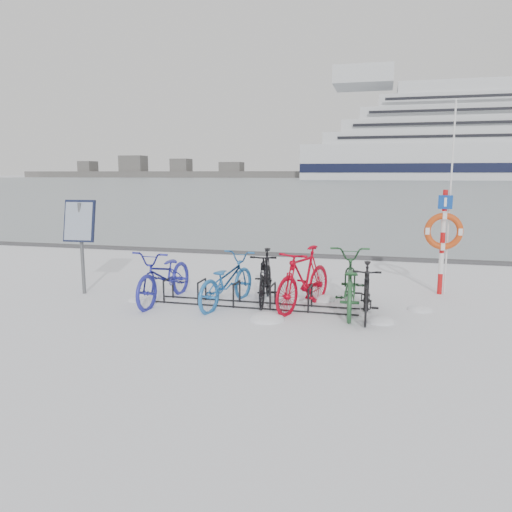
# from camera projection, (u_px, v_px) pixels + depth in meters

# --- Properties ---
(ground) EXTENTS (900.00, 900.00, 0.00)m
(ground) POSITION_uv_depth(u_px,v_px,m) (254.00, 306.00, 9.67)
(ground) COLOR white
(ground) RESTS_ON ground
(ice_sheet) EXTENTS (400.00, 298.00, 0.02)m
(ice_sheet) POSITION_uv_depth(u_px,v_px,m) (376.00, 181.00, 157.85)
(ice_sheet) COLOR #919CA4
(ice_sheet) RESTS_ON ground
(quay_edge) EXTENTS (400.00, 0.25, 0.10)m
(quay_edge) POSITION_uv_depth(u_px,v_px,m) (302.00, 255.00, 15.30)
(quay_edge) COLOR #3F3F42
(quay_edge) RESTS_ON ground
(bike_rack) EXTENTS (4.00, 0.48, 0.46)m
(bike_rack) POSITION_uv_depth(u_px,v_px,m) (254.00, 297.00, 9.64)
(bike_rack) COLOR black
(bike_rack) RESTS_ON ground
(info_board) EXTENTS (0.68, 0.30, 2.00)m
(info_board) POSITION_uv_depth(u_px,v_px,m) (80.00, 227.00, 10.43)
(info_board) COLOR #595B5E
(info_board) RESTS_ON ground
(lifebuoy_station) EXTENTS (0.77, 0.22, 4.02)m
(lifebuoy_station) POSITION_uv_depth(u_px,v_px,m) (444.00, 231.00, 10.35)
(lifebuoy_station) COLOR red
(lifebuoy_station) RESTS_ON ground
(shoreline) EXTENTS (180.00, 12.00, 9.50)m
(shoreline) POSITION_uv_depth(u_px,v_px,m) (162.00, 173.00, 287.41)
(shoreline) COLOR #4B4B4B
(shoreline) RESTS_ON ground
(bike_0) EXTENTS (0.87, 2.17, 1.12)m
(bike_0) POSITION_uv_depth(u_px,v_px,m) (165.00, 274.00, 9.96)
(bike_0) COLOR #242698
(bike_0) RESTS_ON ground
(bike_1) EXTENTS (1.11, 2.08, 1.04)m
(bike_1) POSITION_uv_depth(u_px,v_px,m) (226.00, 279.00, 9.69)
(bike_1) COLOR #2266AD
(bike_1) RESTS_ON ground
(bike_2) EXTENTS (0.71, 1.84, 1.08)m
(bike_2) POSITION_uv_depth(u_px,v_px,m) (265.00, 275.00, 9.93)
(bike_2) COLOR black
(bike_2) RESTS_ON ground
(bike_3) EXTENTS (1.22, 2.09, 1.21)m
(bike_3) POSITION_uv_depth(u_px,v_px,m) (304.00, 277.00, 9.43)
(bike_3) COLOR #B40319
(bike_3) RESTS_ON ground
(bike_4) EXTENTS (0.91, 2.24, 1.15)m
(bike_4) POSITION_uv_depth(u_px,v_px,m) (349.00, 280.00, 9.30)
(bike_4) COLOR #255830
(bike_4) RESTS_ON ground
(bike_5) EXTENTS (0.51, 1.69, 1.01)m
(bike_5) POSITION_uv_depth(u_px,v_px,m) (367.00, 290.00, 8.86)
(bike_5) COLOR black
(bike_5) RESTS_ON ground
(snow_drifts) EXTENTS (5.95, 2.25, 0.22)m
(snow_drifts) POSITION_uv_depth(u_px,v_px,m) (307.00, 310.00, 9.37)
(snow_drifts) COLOR white
(snow_drifts) RESTS_ON ground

